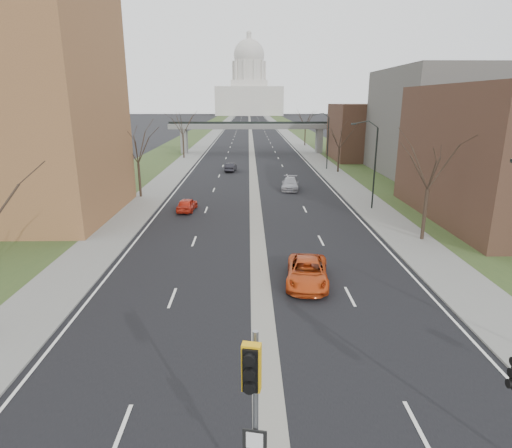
{
  "coord_description": "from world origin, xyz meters",
  "views": [
    {
      "loc": [
        -0.69,
        -9.91,
        10.67
      ],
      "look_at": [
        -0.3,
        12.13,
        4.27
      ],
      "focal_mm": 30.0,
      "sensor_mm": 36.0,
      "label": 1
    }
  ],
  "objects_px": {
    "signal_pole_median": "(253,399)",
    "car_left_far": "(231,167)",
    "car_right_mid": "(290,184)",
    "car_left_near": "(187,204)",
    "car_right_near": "(307,272)"
  },
  "relations": [
    {
      "from": "signal_pole_median",
      "to": "car_left_far",
      "type": "relative_size",
      "value": 1.36
    },
    {
      "from": "car_left_far",
      "to": "car_right_mid",
      "type": "bearing_deg",
      "value": 125.37
    },
    {
      "from": "car_left_near",
      "to": "car_left_far",
      "type": "height_order",
      "value": "car_left_near"
    },
    {
      "from": "signal_pole_median",
      "to": "car_right_near",
      "type": "relative_size",
      "value": 1.03
    },
    {
      "from": "car_right_near",
      "to": "car_right_mid",
      "type": "relative_size",
      "value": 1.05
    },
    {
      "from": "car_left_far",
      "to": "car_right_mid",
      "type": "height_order",
      "value": "car_right_mid"
    },
    {
      "from": "car_left_far",
      "to": "car_right_near",
      "type": "distance_m",
      "value": 42.96
    },
    {
      "from": "car_left_near",
      "to": "car_right_near",
      "type": "height_order",
      "value": "car_right_near"
    },
    {
      "from": "car_right_mid",
      "to": "car_right_near",
      "type": "bearing_deg",
      "value": -86.95
    },
    {
      "from": "signal_pole_median",
      "to": "car_right_mid",
      "type": "bearing_deg",
      "value": 94.52
    },
    {
      "from": "car_left_near",
      "to": "signal_pole_median",
      "type": "bearing_deg",
      "value": 105.66
    },
    {
      "from": "car_left_near",
      "to": "car_right_near",
      "type": "bearing_deg",
      "value": 123.44
    },
    {
      "from": "car_left_far",
      "to": "car_right_near",
      "type": "bearing_deg",
      "value": 104.75
    },
    {
      "from": "car_right_near",
      "to": "car_right_mid",
      "type": "height_order",
      "value": "car_right_near"
    },
    {
      "from": "signal_pole_median",
      "to": "car_left_far",
      "type": "height_order",
      "value": "signal_pole_median"
    }
  ]
}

